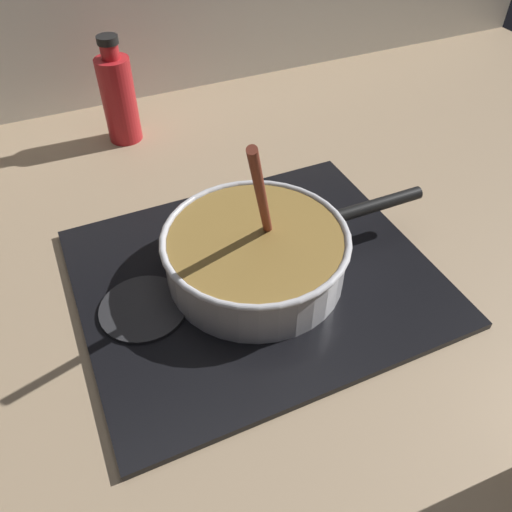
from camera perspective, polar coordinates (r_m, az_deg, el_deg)
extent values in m
cube|color=#9E8466|center=(0.82, 2.02, -6.82)|extent=(2.40, 1.60, 0.04)
cube|color=black|center=(0.84, 0.00, -2.24)|extent=(0.56, 0.48, 0.01)
torus|color=#592D0C|center=(0.84, 0.00, -1.77)|extent=(0.19, 0.19, 0.01)
cylinder|color=#262628|center=(0.80, -12.40, -5.69)|extent=(0.13, 0.13, 0.01)
cylinder|color=silver|center=(0.81, 0.00, 0.00)|extent=(0.28, 0.28, 0.08)
cylinder|color=olive|center=(0.81, 0.00, 0.20)|extent=(0.27, 0.27, 0.07)
torus|color=silver|center=(0.79, 0.00, 2.09)|extent=(0.30, 0.30, 0.01)
cylinder|color=black|center=(0.89, 13.43, 5.59)|extent=(0.16, 0.02, 0.02)
cylinder|color=#E5CC7A|center=(0.85, -5.28, 4.94)|extent=(0.03, 0.03, 0.01)
cylinder|color=#E5CC7A|center=(0.74, 0.11, -2.46)|extent=(0.03, 0.03, 0.01)
cylinder|color=#E5CC7A|center=(0.87, 2.23, 6.17)|extent=(0.04, 0.04, 0.01)
cylinder|color=#EDD88C|center=(0.80, -1.07, 2.07)|extent=(0.03, 0.03, 0.01)
cylinder|color=#EDD88C|center=(0.79, -7.08, 1.15)|extent=(0.03, 0.03, 0.01)
cylinder|color=#E5CC7A|center=(0.72, 3.69, -3.88)|extent=(0.03, 0.03, 0.01)
cylinder|color=#EDD88C|center=(0.76, 3.59, -0.90)|extent=(0.03, 0.03, 0.01)
cylinder|color=maroon|center=(0.70, 0.64, 6.41)|extent=(0.09, 0.12, 0.24)
cube|color=brown|center=(0.82, 1.40, 2.62)|extent=(0.05, 0.05, 0.01)
cylinder|color=red|center=(1.19, -14.95, 16.34)|extent=(0.07, 0.07, 0.18)
cylinder|color=red|center=(1.15, -15.97, 21.04)|extent=(0.04, 0.04, 0.03)
cylinder|color=black|center=(1.14, -16.20, 22.08)|extent=(0.04, 0.04, 0.02)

